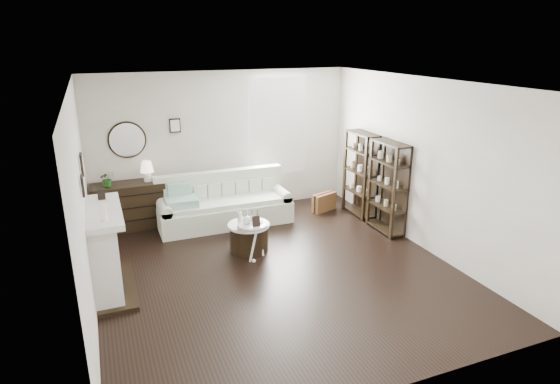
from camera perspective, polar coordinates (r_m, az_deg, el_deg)
name	(u,v)px	position (r m, az deg, el deg)	size (l,w,h in m)	color
room	(260,128)	(9.16, -2.41, 7.80)	(5.50, 5.50, 5.50)	black
fireplace	(106,253)	(6.68, -20.48, -7.00)	(0.50, 1.40, 1.84)	silver
shelf_unit_far	(360,174)	(9.01, 9.78, 2.17)	(0.30, 0.80, 1.60)	black
shelf_unit_near	(388,187)	(8.29, 12.99, 0.55)	(0.30, 0.80, 1.60)	black
sofa	(224,207)	(8.65, -6.86, -1.81)	(2.40, 0.83, 0.93)	beige
quilt	(181,202)	(8.31, -11.92, -1.17)	(0.55, 0.45, 0.14)	#268C67
suitcase	(324,202)	(9.27, 5.41, -1.23)	(0.53, 0.18, 0.35)	brown
dresser	(129,206)	(8.75, -17.91, -1.61)	(1.25, 0.53, 0.83)	black
table_lamp	(147,171)	(8.60, -15.89, 2.44)	(0.23, 0.23, 0.37)	white
potted_plant	(107,179)	(8.53, -20.32, 1.53)	(0.25, 0.21, 0.27)	#205117
drum_table	(249,237)	(7.51, -3.81, -5.51)	(0.66, 0.66, 0.46)	black
pedestal_table	(252,227)	(7.16, -3.38, -4.22)	(0.47, 0.47, 0.57)	white
eiffel_drum	(252,217)	(7.45, -3.43, -3.06)	(0.10, 0.10, 0.18)	black
bottle_drum	(240,218)	(7.26, -4.93, -3.15)	(0.07, 0.07, 0.31)	silver
card_frame_drum	(249,222)	(7.23, -3.79, -3.70)	(0.15, 0.01, 0.19)	silver
eiffel_ped	(257,217)	(7.17, -2.78, -3.03)	(0.10, 0.10, 0.17)	black
flask_ped	(247,217)	(7.10, -4.09, -3.00)	(0.13, 0.13, 0.24)	silver
card_frame_ped	(256,221)	(7.01, -2.92, -3.58)	(0.12, 0.01, 0.16)	black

